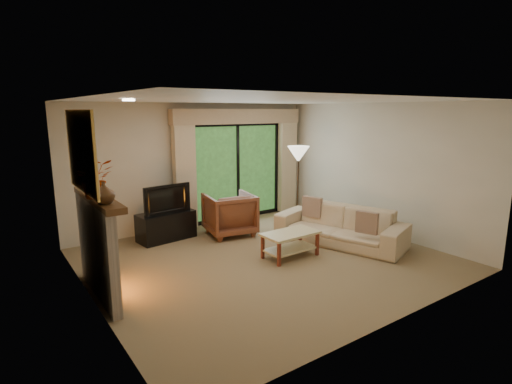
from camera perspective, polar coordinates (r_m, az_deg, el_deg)
floor at (r=6.80m, az=1.47°, el=-9.54°), size 5.50×5.50×0.00m
ceiling at (r=6.34m, az=1.60°, el=12.94°), size 5.50×5.50×0.00m
wall_back at (r=8.56m, az=-8.52°, el=3.74°), size 5.00×0.00×5.00m
wall_front at (r=4.73m, az=19.95°, el=-3.21°), size 5.00×0.00×5.00m
wall_left at (r=5.32m, az=-23.01°, el=-1.85°), size 0.00×5.00×5.00m
wall_right at (r=8.36m, az=16.87°, el=3.18°), size 0.00×5.00×5.00m
fireplace at (r=5.69m, az=-21.78°, el=-7.34°), size 0.24×1.70×1.37m
mirror at (r=5.42m, az=-23.65°, el=5.32°), size 0.07×1.45×1.02m
sliding_door at (r=9.03m, az=-2.66°, el=2.98°), size 2.26×0.10×2.16m
curtain_left at (r=8.28m, az=-10.17°, el=2.72°), size 0.45×0.18×2.35m
curtain_right at (r=9.71m, az=4.44°, el=4.16°), size 0.45×0.18×2.35m
cornice at (r=8.85m, az=-2.42°, el=10.74°), size 3.20×0.24×0.32m
media_console at (r=7.89m, az=-12.70°, el=-4.75°), size 1.12×0.60×0.54m
tv at (r=7.76m, az=-12.87°, el=-0.90°), size 0.96×0.23×0.55m
armchair at (r=7.99m, az=-3.81°, el=-3.14°), size 1.05×1.07×0.84m
sofa at (r=7.62m, az=11.90°, el=-4.72°), size 1.63×2.53×0.69m
pillow_near at (r=7.07m, az=15.56°, el=-4.23°), size 0.21×0.39×0.38m
pillow_far at (r=7.96m, az=8.02°, el=-2.11°), size 0.23×0.41×0.40m
coffee_table at (r=6.85m, az=4.91°, el=-7.49°), size 0.97×0.55×0.43m
floor_lamp at (r=8.49m, az=5.97°, el=0.74°), size 0.53×0.53×1.72m
vase at (r=5.01m, az=-20.88°, el=-0.11°), size 0.32×0.32×0.26m
branches at (r=5.36m, az=-22.00°, el=1.77°), size 0.44×0.39×0.49m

